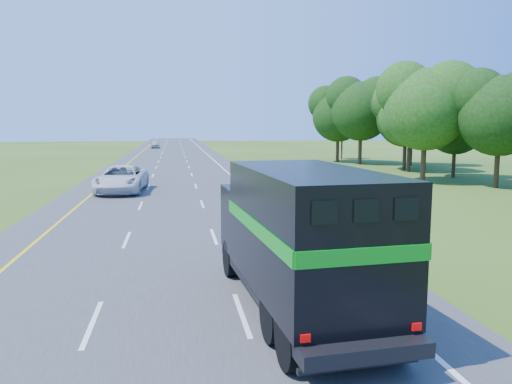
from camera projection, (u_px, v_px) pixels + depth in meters
road at (173, 172)px, 50.53m from camera, size 15.00×260.00×0.04m
lane_markings at (173, 172)px, 50.53m from camera, size 11.15×260.00×0.01m
horse_truck at (299, 235)px, 12.61m from camera, size 3.22×8.62×3.75m
white_suv at (122, 179)px, 35.62m from camera, size 3.60×7.01×1.89m
far_car at (155, 144)px, 102.44m from camera, size 2.00×4.62×1.55m
delineator at (371, 223)px, 21.49m from camera, size 0.09×0.05×1.14m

